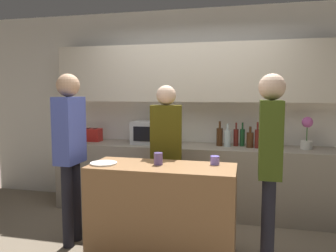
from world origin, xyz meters
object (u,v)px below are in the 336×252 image
(bottle_6, at_px, (267,139))
(person_right, at_px, (270,154))
(plate_on_island, at_px, (104,163))
(bottle_1, at_px, (227,138))
(person_center, at_px, (70,143))
(bottle_7, at_px, (274,138))
(cup_1, at_px, (158,159))
(potted_plant, at_px, (307,133))
(bottle_0, at_px, (220,136))
(cup_0, at_px, (215,160))
(bottle_2, at_px, (236,137))
(toaster, at_px, (92,135))
(bottle_5, at_px, (257,138))
(microwave, at_px, (153,132))
(bottle_4, at_px, (250,140))
(person_left, at_px, (166,146))
(bottle_3, at_px, (242,137))

(bottle_6, bearing_deg, person_right, -92.17)
(person_right, bearing_deg, plate_on_island, 93.07)
(bottle_1, relative_size, person_center, 0.17)
(bottle_1, relative_size, bottle_7, 1.01)
(person_center, bearing_deg, cup_1, 91.35)
(potted_plant, xyz_separation_m, bottle_1, (-0.95, -0.04, -0.09))
(potted_plant, xyz_separation_m, cup_1, (-1.53, -1.26, -0.14))
(bottle_0, relative_size, cup_0, 3.64)
(person_center, bearing_deg, cup_0, 96.53)
(person_center, bearing_deg, person_right, 90.25)
(bottle_2, height_order, plate_on_island, bottle_2)
(toaster, bearing_deg, bottle_7, 1.34)
(bottle_7, xyz_separation_m, cup_1, (-1.15, -1.32, -0.05))
(bottle_0, distance_m, bottle_5, 0.47)
(bottle_2, xyz_separation_m, person_center, (-1.62, -1.30, 0.06))
(bottle_0, xyz_separation_m, bottle_7, (0.67, 0.06, -0.01))
(microwave, height_order, toaster, microwave)
(bottle_0, relative_size, person_right, 0.18)
(bottle_4, relative_size, person_right, 0.15)
(cup_1, distance_m, person_left, 0.52)
(bottle_3, bearing_deg, microwave, -177.77)
(bottle_5, xyz_separation_m, plate_on_island, (-1.47, -1.29, -0.12))
(bottle_1, distance_m, cup_1, 1.36)
(bottle_2, bearing_deg, microwave, -177.71)
(bottle_0, height_order, bottle_1, bottle_0)
(microwave, bearing_deg, cup_1, -71.61)
(cup_1, xyz_separation_m, person_right, (1.01, -0.04, 0.10))
(bottle_5, bearing_deg, cup_0, -111.66)
(potted_plant, bearing_deg, person_left, -154.62)
(toaster, height_order, bottle_1, bottle_1)
(bottle_5, bearing_deg, cup_1, -128.39)
(potted_plant, distance_m, bottle_3, 0.77)
(bottle_0, height_order, plate_on_island, bottle_0)
(potted_plant, bearing_deg, bottle_1, -177.53)
(bottle_3, bearing_deg, cup_1, -120.41)
(bottle_7, bearing_deg, cup_0, -117.84)
(bottle_1, relative_size, plate_on_island, 1.12)
(bottle_5, bearing_deg, toaster, 178.36)
(bottle_5, relative_size, bottle_6, 1.04)
(potted_plant, xyz_separation_m, bottle_3, (-0.77, 0.04, -0.08))
(bottle_3, height_order, cup_1, bottle_3)
(bottle_5, height_order, bottle_7, bottle_5)
(bottle_1, height_order, person_center, person_center)
(cup_0, xyz_separation_m, person_left, (-0.57, 0.38, 0.06))
(bottle_1, relative_size, bottle_5, 0.90)
(potted_plant, distance_m, bottle_5, 0.59)
(bottle_0, height_order, bottle_2, bottle_0)
(bottle_3, distance_m, bottle_5, 0.21)
(bottle_6, relative_size, bottle_7, 1.07)
(bottle_5, relative_size, bottle_7, 1.12)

